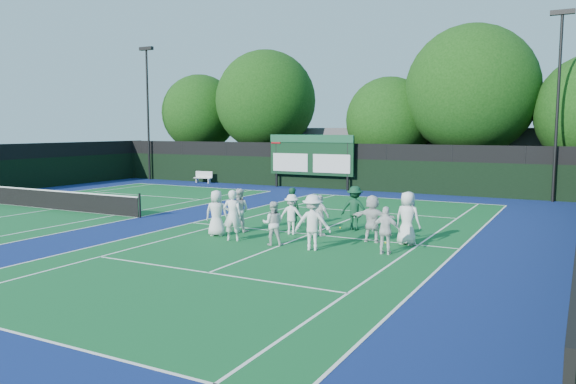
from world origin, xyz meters
The scene contains 31 objects.
ground centered at (0.00, 0.00, 0.00)m, with size 120.00×120.00×0.00m, color #16340E.
court_apron centered at (-6.00, 1.00, 0.00)m, with size 34.00×32.00×0.01m, color navy.
near_court centered at (0.00, 1.00, 0.01)m, with size 11.05×23.85×0.01m.
left_court centered at (-14.00, 1.00, 0.01)m, with size 11.05×23.85×0.01m.
back_fence centered at (-6.00, 16.00, 1.36)m, with size 34.00×0.08×3.00m.
scoreboard centered at (-7.01, 15.59, 2.19)m, with size 6.00×0.21×3.55m.
clubhouse centered at (-2.00, 24.00, 2.00)m, with size 18.00×6.00×4.00m, color #58585D.
light_pole_left centered at (-21.00, 15.70, 6.30)m, with size 1.20×0.30×10.12m.
light_pole_right centered at (7.50, 15.70, 6.30)m, with size 1.20×0.30×10.12m.
tennis_net centered at (-14.00, 1.00, 0.49)m, with size 11.30×0.10×1.10m.
bench centered at (-15.58, 15.36, 0.46)m, with size 1.39×0.54×0.86m.
tree_a centered at (-18.74, 19.58, 5.06)m, with size 6.14×6.14×8.29m.
tree_b centered at (-12.57, 19.58, 5.85)m, with size 7.59×7.59×9.85m.
tree_c centered at (-2.84, 19.58, 4.35)m, with size 5.89×5.89×7.45m.
tree_d centered at (2.51, 19.58, 6.12)m, with size 8.28×8.28×10.48m.
tennis_ball_0 centered at (-4.13, 0.36, 0.03)m, with size 0.07×0.07×0.07m, color yellow.
tennis_ball_3 centered at (-2.11, 2.32, 0.03)m, with size 0.07×0.07×0.07m, color yellow.
tennis_ball_4 centered at (0.51, 2.71, 0.03)m, with size 0.07×0.07×0.07m, color yellow.
tennis_ball_5 centered at (3.03, 0.74, 0.03)m, with size 0.07×0.07×0.07m, color yellow.
player_front_0 centered at (-2.92, -0.87, 0.85)m, with size 0.83×0.54×1.71m, color silver.
player_front_1 centered at (-1.90, -1.35, 0.91)m, with size 0.66×0.44×1.82m, color white.
player_front_2 centered at (-0.27, -1.33, 0.75)m, with size 0.73×0.57×1.51m, color silver.
player_front_3 centered at (1.25, -1.38, 0.91)m, with size 1.18×0.68×1.83m, color white.
player_front_4 centered at (3.56, -0.88, 0.76)m, with size 0.90×0.37×1.53m, color white.
player_back_0 centered at (-2.67, 0.26, 0.84)m, with size 0.81×0.63×1.68m, color silver.
player_back_1 centered at (-0.62, 0.72, 0.76)m, with size 0.98×0.56×1.52m, color white.
player_back_2 centered at (0.45, 0.88, 0.77)m, with size 0.90×0.38×1.54m, color white.
player_back_3 centered at (2.53, 0.76, 0.83)m, with size 1.54×0.49×1.67m, color silver.
player_back_4 centered at (3.74, 0.89, 0.92)m, with size 0.90×0.58×1.83m, color white.
coach_left centered at (-1.29, 2.07, 0.81)m, with size 0.59×0.39×1.62m, color #0E341E.
coach_right centered at (1.13, 2.67, 0.86)m, with size 1.12×0.64×1.73m, color #103B23.
Camera 1 is at (9.02, -17.66, 3.96)m, focal length 35.00 mm.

